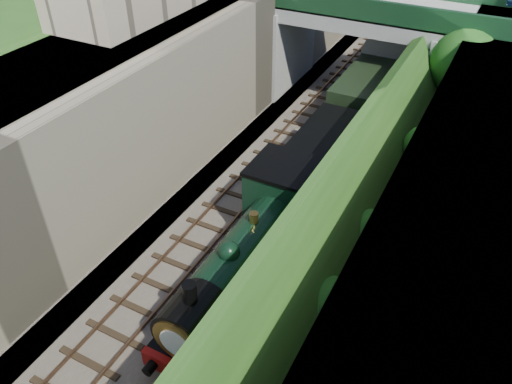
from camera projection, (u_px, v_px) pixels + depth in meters
trackbed at (341, 127)px, 29.75m from camera, size 10.00×90.00×0.20m
retaining_wall at (259, 56)px, 29.73m from camera, size 1.00×90.00×7.00m
street_plateau_left at (209, 46)px, 31.02m from camera, size 6.00×90.00×7.00m
embankment_slope at (444, 89)px, 27.69m from camera, size 4.26×90.84×6.36m
track_left at (310, 117)px, 30.40m from camera, size 2.50×90.00×0.20m
track_right at (360, 129)px, 29.22m from camera, size 2.50×90.00×0.20m
road_bridge at (385, 43)px, 29.84m from camera, size 16.00×6.40×7.25m
tree at (467, 65)px, 25.75m from camera, size 3.60×3.80×6.60m
locomotive at (252, 253)px, 18.60m from camera, size 3.10×10.22×3.83m
tender at (324, 162)px, 23.98m from camera, size 2.70×6.00×3.05m
coach_front at (394, 62)px, 32.64m from camera, size 2.90×18.00×3.70m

